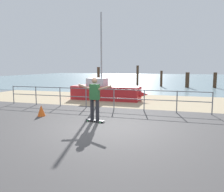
% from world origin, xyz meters
% --- Properties ---
extents(ground_plane, '(24.00, 10.00, 0.04)m').
position_xyz_m(ground_plane, '(0.00, -1.00, 0.00)').
color(ground_plane, '#474444').
rests_on(ground_plane, ground).
extents(beach_strip, '(24.00, 6.00, 0.04)m').
position_xyz_m(beach_strip, '(0.00, 7.00, 0.00)').
color(beach_strip, tan).
rests_on(beach_strip, ground).
extents(sea_surface, '(72.00, 50.00, 0.04)m').
position_xyz_m(sea_surface, '(0.00, 35.00, 0.00)').
color(sea_surface, '#75939E').
rests_on(sea_surface, ground).
extents(railing_fence, '(10.68, 0.05, 1.05)m').
position_xyz_m(railing_fence, '(-1.50, 3.60, 0.69)').
color(railing_fence, slate).
rests_on(railing_fence, ground).
extents(sailboat, '(4.97, 1.49, 5.52)m').
position_xyz_m(sailboat, '(-2.05, 6.67, 0.52)').
color(sailboat, '#B21E23').
rests_on(sailboat, ground).
extents(skateboard, '(0.82, 0.32, 0.08)m').
position_xyz_m(skateboard, '(-0.70, 0.87, 0.07)').
color(skateboard, black).
rests_on(skateboard, ground).
extents(skateboarder, '(1.44, 0.31, 1.65)m').
position_xyz_m(skateboarder, '(-0.70, 0.87, 1.02)').
color(skateboarder, '#26262B').
rests_on(skateboarder, skateboard).
extents(groyne_post_0, '(0.26, 0.26, 2.10)m').
position_xyz_m(groyne_post_0, '(-4.99, 12.77, 1.05)').
color(groyne_post_0, '#422D1E').
rests_on(groyne_post_0, ground).
extents(groyne_post_1, '(0.27, 0.27, 2.26)m').
position_xyz_m(groyne_post_1, '(-2.35, 18.11, 1.13)').
color(groyne_post_1, '#422D1E').
rests_on(groyne_post_1, ground).
extents(groyne_post_2, '(0.25, 0.25, 1.70)m').
position_xyz_m(groyne_post_2, '(0.30, 17.79, 0.85)').
color(groyne_post_2, '#422D1E').
rests_on(groyne_post_2, ground).
extents(groyne_post_3, '(0.39, 0.39, 1.56)m').
position_xyz_m(groyne_post_3, '(2.95, 17.34, 0.78)').
color(groyne_post_3, '#422D1E').
rests_on(groyne_post_3, ground).
extents(groyne_post_4, '(0.34, 0.34, 1.56)m').
position_xyz_m(groyne_post_4, '(5.60, 17.78, 0.78)').
color(groyne_post_4, '#422D1E').
rests_on(groyne_post_4, ground).
extents(traffic_cone, '(0.36, 0.36, 0.50)m').
position_xyz_m(traffic_cone, '(-3.28, 1.13, 0.25)').
color(traffic_cone, '#E55919').
rests_on(traffic_cone, ground).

